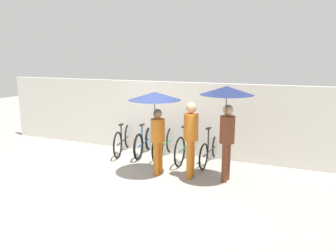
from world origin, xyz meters
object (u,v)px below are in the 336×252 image
Objects in this scene: parked_bicycle_2 at (165,143)px; pedestrian_leading at (155,107)px; parked_bicycle_4 at (210,150)px; parked_bicycle_1 at (144,142)px; pedestrian_trailing at (227,105)px; parked_bicycle_3 at (187,146)px; parked_bicycle_0 at (123,139)px; pedestrian_center at (191,134)px.

parked_bicycle_2 is 1.82m from pedestrian_leading.
pedestrian_leading reaches higher than parked_bicycle_2.
parked_bicycle_2 is 1.26m from parked_bicycle_4.
parked_bicycle_1 is 2.07m from pedestrian_leading.
pedestrian_trailing reaches higher than parked_bicycle_4.
pedestrian_trailing is at bearing -124.09° from parked_bicycle_2.
parked_bicycle_3 is (0.63, -0.03, 0.00)m from parked_bicycle_2.
parked_bicycle_0 is 1.04× the size of parked_bicycle_1.
parked_bicycle_0 is 2.52m from parked_bicycle_4.
parked_bicycle_0 is 2.72m from pedestrian_center.
pedestrian_leading is (0.99, -1.35, 1.21)m from parked_bicycle_1.
pedestrian_center is (0.78, 0.16, -0.58)m from pedestrian_leading.
parked_bicycle_3 is 0.63m from parked_bicycle_4.
pedestrian_leading is at bearing 147.23° from parked_bicycle_4.
pedestrian_center is (0.51, -1.14, 0.60)m from parked_bicycle_3.
pedestrian_leading is at bearing -142.95° from parked_bicycle_0.
parked_bicycle_1 is 0.98× the size of pedestrian_center.
parked_bicycle_1 is 1.89m from parked_bicycle_4.
parked_bicycle_2 is 1.03× the size of parked_bicycle_4.
parked_bicycle_0 is 0.91× the size of pedestrian_leading.
parked_bicycle_2 is at bearing -26.04° from pedestrian_trailing.
parked_bicycle_4 is 0.83× the size of pedestrian_trailing.
pedestrian_leading reaches higher than parked_bicycle_1.
pedestrian_center is at bearing -129.56° from parked_bicycle_0.
parked_bicycle_3 is 2.12m from pedestrian_trailing.
parked_bicycle_4 is 1.87m from pedestrian_trailing.
parked_bicycle_1 is at bearing 85.33° from parked_bicycle_2.
parked_bicycle_1 is 0.92× the size of parked_bicycle_3.
parked_bicycle_2 is at bearing -100.59° from parked_bicycle_1.
parked_bicycle_0 is at bearing -26.75° from pedestrian_center.
parked_bicycle_1 is at bearing -99.08° from parked_bicycle_0.
pedestrian_leading is (-0.90, -1.35, 1.22)m from parked_bicycle_4.
parked_bicycle_0 is 1.02× the size of pedestrian_center.
pedestrian_center is (-0.12, -1.18, 0.65)m from parked_bicycle_4.
parked_bicycle_1 is at bearing -19.66° from pedestrian_trailing.
parked_bicycle_2 is at bearing -72.23° from pedestrian_leading.
pedestrian_leading is at bearing 12.16° from pedestrian_trailing.
parked_bicycle_2 reaches higher than parked_bicycle_3.
pedestrian_leading is at bearing -168.00° from parked_bicycle_2.
parked_bicycle_2 is at bearing 91.38° from parked_bicycle_4.
parked_bicycle_2 reaches higher than parked_bicycle_0.
parked_bicycle_0 is at bearing 88.72° from parked_bicycle_3.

